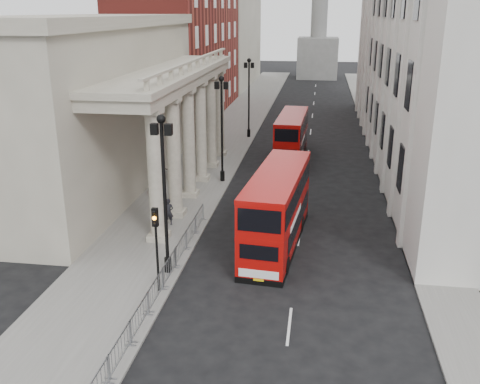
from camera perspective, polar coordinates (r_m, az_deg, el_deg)
The scene contains 18 objects.
ground at distance 25.20m, azimuth -8.83°, elevation -12.84°, with size 260.00×260.00×0.00m, color black.
sidewalk_west at distance 52.98m, azimuth -2.51°, elevation 4.51°, with size 6.00×140.00×0.12m, color slate.
sidewalk_east at distance 52.48m, azimuth 15.51°, elevation 3.69°, with size 3.00×140.00×0.12m, color slate.
kerb at distance 52.51m, azimuth 0.66°, elevation 4.40°, with size 0.20×140.00×0.14m, color slate.
portico_building at distance 42.73m, azimuth -15.79°, elevation 8.50°, with size 9.00×28.00×12.00m, color gray.
brick_building at distance 70.59m, azimuth -6.02°, elevation 16.98°, with size 9.00×32.00×22.00m, color maroon.
west_building_far at distance 101.93m, azimuth -1.39°, elevation 17.04°, with size 9.00×30.00×20.00m, color gray.
east_building at distance 53.19m, azimuth 19.27°, elevation 17.14°, with size 8.00×55.00×25.00m, color beige.
lamp_post_south at distance 26.79m, azimuth -8.10°, elevation 0.76°, with size 1.05×0.44×8.32m.
lamp_post_mid at distance 41.89m, azimuth -1.95°, elevation 7.48°, with size 1.05×0.44×8.32m.
lamp_post_north at distance 57.47m, azimuth 0.96°, elevation 10.58°, with size 1.05×0.44×8.32m.
traffic_light at distance 25.59m, azimuth -8.96°, elevation -4.49°, with size 0.28×0.33×4.30m.
crowd_barriers at distance 26.80m, azimuth -8.23°, elevation -9.10°, with size 0.50×18.75×1.10m.
bus_near at distance 30.94m, azimuth 3.99°, elevation -1.67°, with size 3.43×10.51×4.46m.
bus_far at distance 49.83m, azimuth 5.52°, elevation 5.99°, with size 2.68×9.62×4.12m.
pedestrian_a at distance 34.29m, azimuth -7.62°, elevation -2.12°, with size 0.63×0.41×1.72m, color black.
pedestrian_b at distance 43.38m, azimuth -7.45°, elevation 2.38°, with size 0.84×0.65×1.72m, color black.
pedestrian_c at distance 45.04m, azimuth -5.22°, elevation 2.97°, with size 0.76×0.50×1.56m, color black.
Camera 1 is at (6.85, -20.39, 13.12)m, focal length 40.00 mm.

